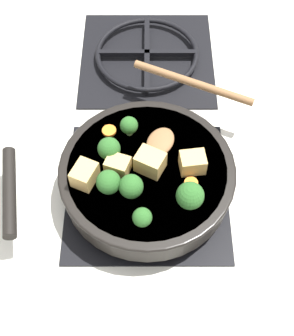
{
  "coord_description": "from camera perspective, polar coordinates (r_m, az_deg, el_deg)",
  "views": [
    {
      "loc": [
        -0.0,
        -0.46,
        0.79
      ],
      "look_at": [
        0.0,
        0.0,
        0.08
      ],
      "focal_mm": 50.0,
      "sensor_mm": 36.0,
      "label": 1
    }
  ],
  "objects": [
    {
      "name": "tofu_cube_center_large",
      "position": [
        0.83,
        -3.59,
        0.26
      ],
      "size": [
        0.05,
        0.04,
        0.03
      ],
      "primitive_type": "cube",
      "rotation": [
        0.0,
        0.0,
        5.93
      ],
      "color": "tan",
      "rests_on": "skillet_pan"
    },
    {
      "name": "tofu_cube_east_chunk",
      "position": [
        0.82,
        -7.61,
        -0.84
      ],
      "size": [
        0.05,
        0.06,
        0.04
      ],
      "primitive_type": "cube",
      "rotation": [
        0.0,
        0.0,
        4.28
      ],
      "color": "tan",
      "rests_on": "skillet_pan"
    },
    {
      "name": "wooden_spoon",
      "position": [
        0.92,
        4.02,
        7.6
      ],
      "size": [
        0.24,
        0.25,
        0.02
      ],
      "color": "brown",
      "rests_on": "skillet_pan"
    },
    {
      "name": "broccoli_floret_north_edge",
      "position": [
        0.87,
        -2.23,
        5.18
      ],
      "size": [
        0.03,
        0.03,
        0.04
      ],
      "color": "#709956",
      "rests_on": "skillet_pan"
    },
    {
      "name": "broccoli_floret_south_cluster",
      "position": [
        0.79,
        -4.71,
        -1.76
      ],
      "size": [
        0.04,
        0.04,
        0.05
      ],
      "color": "#709956",
      "rests_on": "skillet_pan"
    },
    {
      "name": "front_burner_grate",
      "position": [
        0.9,
        0.0,
        -2.41
      ],
      "size": [
        0.31,
        0.31,
        0.03
      ],
      "color": "black",
      "rests_on": "ground_plane"
    },
    {
      "name": "tofu_cube_west_chunk",
      "position": [
        0.83,
        5.57,
        0.81
      ],
      "size": [
        0.05,
        0.04,
        0.04
      ],
      "primitive_type": "cube",
      "rotation": [
        0.0,
        0.0,
        0.13
      ],
      "color": "tan",
      "rests_on": "skillet_pan"
    },
    {
      "name": "skillet_pan",
      "position": [
        0.86,
        -0.16,
        -0.9
      ],
      "size": [
        0.43,
        0.32,
        0.06
      ],
      "color": "black",
      "rests_on": "front_burner_grate"
    },
    {
      "name": "carrot_slice_orange_thin",
      "position": [
        0.82,
        5.4,
        -1.81
      ],
      "size": [
        0.02,
        0.02,
        0.01
      ],
      "primitive_type": "cylinder",
      "color": "orange",
      "rests_on": "skillet_pan"
    },
    {
      "name": "broccoli_floret_east_rim",
      "position": [
        0.83,
        -4.66,
        2.34
      ],
      "size": [
        0.04,
        0.04,
        0.05
      ],
      "color": "#709956",
      "rests_on": "skillet_pan"
    },
    {
      "name": "carrot_slice_near_center",
      "position": [
        0.89,
        -4.67,
        4.54
      ],
      "size": [
        0.03,
        0.03,
        0.01
      ],
      "primitive_type": "cylinder",
      "color": "orange",
      "rests_on": "skillet_pan"
    },
    {
      "name": "broccoli_floret_west_rim",
      "position": [
        0.76,
        -0.55,
        -6.06
      ],
      "size": [
        0.03,
        0.03,
        0.04
      ],
      "color": "#709956",
      "rests_on": "skillet_pan"
    },
    {
      "name": "broccoli_floret_center_top",
      "position": [
        0.79,
        -1.94,
        -2.28
      ],
      "size": [
        0.04,
        0.04,
        0.05
      ],
      "color": "#709956",
      "rests_on": "skillet_pan"
    },
    {
      "name": "rear_burner_grate",
      "position": [
        1.13,
        -0.07,
        13.54
      ],
      "size": [
        0.31,
        0.31,
        0.03
      ],
      "color": "black",
      "rests_on": "ground_plane"
    },
    {
      "name": "tofu_cube_near_handle",
      "position": [
        0.83,
        0.38,
        0.84
      ],
      "size": [
        0.06,
        0.06,
        0.04
      ],
      "primitive_type": "cube",
      "rotation": [
        0.0,
        0.0,
        5.81
      ],
      "color": "tan",
      "rests_on": "skillet_pan"
    },
    {
      "name": "broccoli_floret_near_spoon",
      "position": [
        0.78,
        5.29,
        -3.37
      ],
      "size": [
        0.05,
        0.05,
        0.05
      ],
      "color": "#709956",
      "rests_on": "skillet_pan"
    },
    {
      "name": "ground_plane",
      "position": [
        0.91,
        0.0,
        -2.8
      ],
      "size": [
        2.4,
        2.4,
        0.0
      ],
      "primitive_type": "plane",
      "color": "silver"
    }
  ]
}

